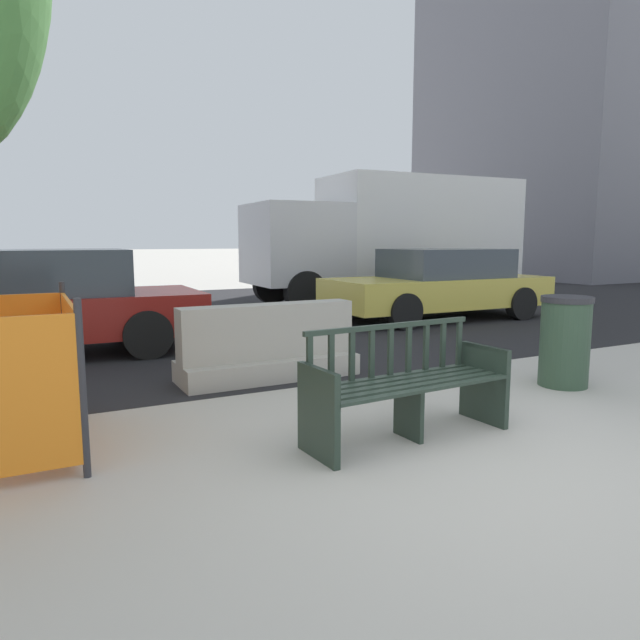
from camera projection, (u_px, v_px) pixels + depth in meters
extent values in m
plane|color=#B7B2A8|center=(506.00, 476.00, 3.75)|extent=(200.00, 200.00, 0.00)
cube|color=black|center=(181.00, 318.00, 11.40)|extent=(120.00, 12.00, 0.01)
cube|color=#28382D|center=(318.00, 414.00, 4.01)|extent=(0.08, 0.52, 0.66)
cube|color=#28382D|center=(484.00, 384.00, 4.84)|extent=(0.08, 0.52, 0.66)
cube|color=#28382D|center=(409.00, 410.00, 4.44)|extent=(0.06, 0.33, 0.45)
cube|color=#28382D|center=(429.00, 389.00, 4.21)|extent=(1.60, 0.16, 0.02)
cube|color=#28382D|center=(419.00, 386.00, 4.31)|extent=(1.60, 0.16, 0.02)
cube|color=#28382D|center=(409.00, 382.00, 4.41)|extent=(1.60, 0.16, 0.02)
cube|color=#28382D|center=(400.00, 379.00, 4.50)|extent=(1.60, 0.16, 0.02)
cube|color=#28382D|center=(391.00, 376.00, 4.60)|extent=(1.60, 0.16, 0.02)
cube|color=#28382D|center=(391.00, 326.00, 4.55)|extent=(1.60, 0.13, 0.04)
cube|color=#28382D|center=(310.00, 362.00, 4.20)|extent=(0.05, 0.03, 0.38)
cube|color=#28382D|center=(331.00, 359.00, 4.30)|extent=(0.05, 0.03, 0.38)
cube|color=#28382D|center=(352.00, 356.00, 4.39)|extent=(0.05, 0.03, 0.38)
cube|color=#28382D|center=(372.00, 354.00, 4.49)|extent=(0.05, 0.03, 0.38)
cube|color=#28382D|center=(390.00, 352.00, 4.58)|extent=(0.05, 0.03, 0.38)
cube|color=#28382D|center=(409.00, 349.00, 4.68)|extent=(0.05, 0.03, 0.38)
cube|color=#28382D|center=(426.00, 347.00, 4.77)|extent=(0.05, 0.03, 0.38)
cube|color=#28382D|center=(443.00, 345.00, 4.87)|extent=(0.05, 0.03, 0.38)
cube|color=#28382D|center=(459.00, 343.00, 4.96)|extent=(0.05, 0.03, 0.38)
cube|color=#28382D|center=(319.00, 370.00, 3.95)|extent=(0.08, 0.46, 0.03)
cube|color=#28382D|center=(487.00, 348.00, 4.78)|extent=(0.08, 0.46, 0.03)
cube|color=#ADA89E|center=(268.00, 368.00, 6.40)|extent=(2.01, 0.70, 0.24)
cube|color=#ADA89E|center=(268.00, 331.00, 6.34)|extent=(2.00, 0.32, 0.60)
cylinder|color=#2D2D33|center=(82.00, 389.00, 3.65)|extent=(0.05, 0.05, 1.18)
cylinder|color=#2D2D33|center=(66.00, 348.00, 5.05)|extent=(0.05, 0.05, 1.18)
cube|color=orange|center=(73.00, 366.00, 4.35)|extent=(0.03, 1.59, 0.99)
cube|color=#DBC64C|center=(437.00, 292.00, 11.17)|extent=(4.46, 1.82, 0.56)
cube|color=#38424C|center=(446.00, 263.00, 11.17)|extent=(2.27, 1.59, 0.55)
cylinder|color=black|center=(405.00, 311.00, 9.84)|extent=(0.64, 0.22, 0.64)
cylinder|color=black|center=(355.00, 302.00, 11.32)|extent=(0.64, 0.22, 0.64)
cylinder|color=black|center=(521.00, 303.00, 11.08)|extent=(0.64, 0.22, 0.64)
cylinder|color=black|center=(463.00, 296.00, 12.56)|extent=(0.64, 0.22, 0.64)
cube|color=maroon|center=(28.00, 316.00, 7.54)|extent=(4.51, 1.88, 0.56)
cube|color=#38424C|center=(40.00, 272.00, 7.54)|extent=(2.19, 1.62, 0.60)
cylinder|color=black|center=(147.00, 335.00, 7.43)|extent=(0.64, 0.23, 0.64)
cylinder|color=black|center=(129.00, 319.00, 8.93)|extent=(0.64, 0.23, 0.64)
cube|color=silver|center=(295.00, 244.00, 12.96)|extent=(2.09, 2.28, 1.80)
cube|color=silver|center=(420.00, 230.00, 14.35)|extent=(4.88, 2.39, 2.50)
cylinder|color=black|center=(305.00, 292.00, 12.10)|extent=(0.91, 0.32, 0.90)
cylinder|color=black|center=(272.00, 285.00, 13.93)|extent=(0.91, 0.32, 0.90)
cylinder|color=black|center=(497.00, 284.00, 14.33)|extent=(0.91, 0.32, 0.90)
cylinder|color=black|center=(447.00, 279.00, 16.15)|extent=(0.91, 0.32, 0.90)
cylinder|color=#334C38|center=(565.00, 344.00, 6.03)|extent=(0.50, 0.50, 0.90)
cylinder|color=#2D2D33|center=(567.00, 299.00, 5.96)|extent=(0.53, 0.53, 0.06)
cube|color=slate|center=(612.00, 56.00, 26.16)|extent=(14.66, 10.47, 19.84)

